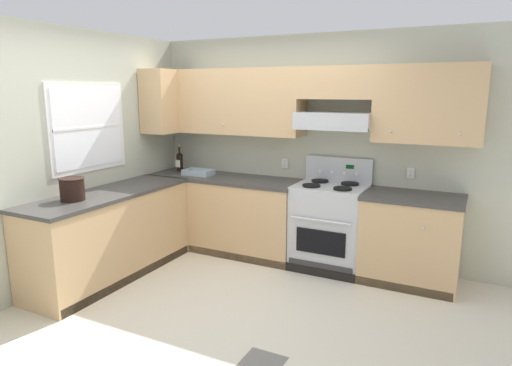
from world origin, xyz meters
TOP-DOWN VIEW (x-y plane):
  - ground_plane at (0.00, 0.00)m, footprint 7.04×7.04m
  - floor_accent_tile at (0.86, -0.70)m, footprint 0.30×0.30m
  - wall_back at (0.40, 1.53)m, footprint 4.68×0.57m
  - wall_left at (-1.59, 0.23)m, footprint 0.47×4.00m
  - counter_back_run at (0.13, 1.24)m, footprint 3.60×0.65m
  - counter_left_run at (-1.24, -0.00)m, footprint 0.63×1.91m
  - stove at (0.73, 1.25)m, footprint 0.76×0.62m
  - wine_bottle at (-1.32, 1.33)m, footprint 0.08×0.08m
  - bowl at (-0.95, 1.21)m, footprint 0.36×0.22m
  - bucket at (-1.28, -0.41)m, footprint 0.24×0.24m

SIDE VIEW (x-z plane):
  - ground_plane at x=0.00m, z-range 0.00..0.00m
  - floor_accent_tile at x=0.86m, z-range 0.00..0.01m
  - counter_back_run at x=0.13m, z-range 0.00..0.91m
  - counter_left_run at x=-1.24m, z-range 0.00..0.91m
  - stove at x=0.73m, z-range -0.12..1.08m
  - bowl at x=-0.95m, z-range 0.90..0.97m
  - bucket at x=-1.28m, z-range 0.92..1.13m
  - wine_bottle at x=-1.32m, z-range 0.87..1.21m
  - wall_left at x=-1.59m, z-range 0.07..2.62m
  - wall_back at x=0.40m, z-range 0.20..2.75m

